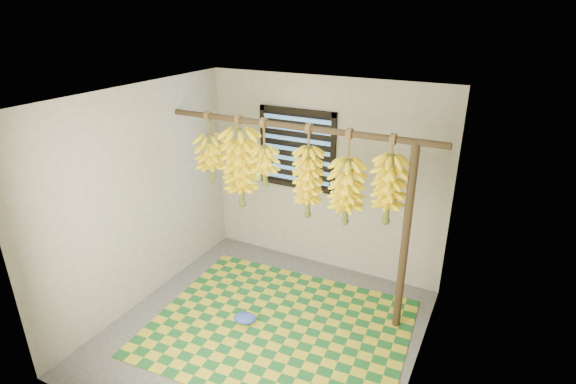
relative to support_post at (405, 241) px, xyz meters
The scene contains 16 objects.
floor 1.71m from the support_post, 149.74° to the right, with size 3.00×3.00×0.01m, color #4B4B4B.
ceiling 1.98m from the support_post, 149.74° to the right, with size 3.00×3.00×0.01m, color silver.
wall_back 1.46m from the support_post, 146.14° to the left, with size 3.00×0.01×2.40m, color gray.
wall_left 2.80m from the support_post, 165.49° to the right, with size 0.01×3.00×2.40m, color gray.
wall_right 0.79m from the support_post, 66.46° to the right, with size 0.01×3.00×2.40m, color gray.
window 1.80m from the support_post, 153.40° to the left, with size 1.00×0.04×1.00m.
hanging_pole 1.56m from the support_post, behind, with size 0.06×0.06×3.00m, color #3C2E1A.
support_post is the anchor object (origin of this frame).
woven_mat 1.59m from the support_post, 151.09° to the right, with size 2.58×2.07×0.01m, color #1B5B26.
plastic_bag 1.85m from the support_post, 154.21° to the right, with size 0.24×0.18×0.10m, color #314FB8.
banana_bunch_a 2.32m from the support_post, behind, with size 0.35×0.35×0.82m.
banana_bunch_b 1.92m from the support_post, behind, with size 0.40×0.40×1.04m.
banana_bunch_c 1.65m from the support_post, behind, with size 0.31×0.31×0.74m.
banana_bunch_d 1.13m from the support_post, behind, with size 0.30×0.30×1.00m.
banana_bunch_e 0.74m from the support_post, behind, with size 0.35×0.35×0.99m.
banana_bunch_f 0.55m from the support_post, behind, with size 0.32×0.32×0.89m.
Camera 1 is at (1.92, -3.23, 3.11)m, focal length 28.00 mm.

